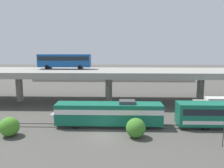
# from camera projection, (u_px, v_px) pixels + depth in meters

# --- Properties ---
(ground_plane) EXTENTS (260.00, 260.00, 0.00)m
(ground_plane) POSITION_uv_depth(u_px,v_px,m) (103.00, 136.00, 31.19)
(ground_plane) COLOR #4C4944
(rail_strip_near) EXTENTS (110.00, 0.12, 0.12)m
(rail_strip_near) POSITION_uv_depth(u_px,v_px,m) (104.00, 128.00, 34.38)
(rail_strip_near) COLOR #59544C
(rail_strip_near) RESTS_ON ground_plane
(rail_strip_far) EXTENTS (110.00, 0.12, 0.12)m
(rail_strip_far) POSITION_uv_depth(u_px,v_px,m) (105.00, 124.00, 35.87)
(rail_strip_far) COLOR #59544C
(rail_strip_far) RESTS_ON ground_plane
(train_locomotive) EXTENTS (17.52, 3.04, 4.18)m
(train_locomotive) POSITION_uv_depth(u_px,v_px,m) (104.00, 113.00, 34.78)
(train_locomotive) COLOR #14664C
(train_locomotive) RESTS_ON ground_plane
(highway_overpass) EXTENTS (96.00, 12.79, 7.24)m
(highway_overpass) POSITION_uv_depth(u_px,v_px,m) (109.00, 73.00, 49.87)
(highway_overpass) COLOR gray
(highway_overpass) RESTS_ON ground_plane
(transit_bus_on_overpass) EXTENTS (12.00, 2.68, 3.40)m
(transit_bus_on_overpass) POSITION_uv_depth(u_px,v_px,m) (64.00, 60.00, 51.54)
(transit_bus_on_overpass) COLOR #14478C
(transit_bus_on_overpass) RESTS_ON highway_overpass
(service_truck_west) EXTENTS (6.80, 2.46, 3.04)m
(service_truck_west) POSITION_uv_depth(u_px,v_px,m) (213.00, 105.00, 41.74)
(service_truck_west) COLOR #9E998C
(service_truck_west) RESTS_ON ground_plane
(pier_parking_lot) EXTENTS (58.22, 10.43, 1.48)m
(pier_parking_lot) POSITION_uv_depth(u_px,v_px,m) (113.00, 78.00, 85.32)
(pier_parking_lot) COLOR gray
(pier_parking_lot) RESTS_ON ground_plane
(parked_car_0) EXTENTS (4.37, 1.92, 1.50)m
(parked_car_0) POSITION_uv_depth(u_px,v_px,m) (95.00, 73.00, 86.43)
(parked_car_0) COLOR #B7B7BC
(parked_car_0) RESTS_ON pier_parking_lot
(parked_car_1) EXTENTS (4.59, 1.85, 1.50)m
(parked_car_1) POSITION_uv_depth(u_px,v_px,m) (53.00, 74.00, 85.38)
(parked_car_1) COLOR silver
(parked_car_1) RESTS_ON pier_parking_lot
(parked_car_2) EXTENTS (4.11, 1.93, 1.50)m
(parked_car_2) POSITION_uv_depth(u_px,v_px,m) (132.00, 74.00, 85.79)
(parked_car_2) COLOR black
(parked_car_2) RESTS_ON pier_parking_lot
(parked_car_3) EXTENTS (4.19, 1.88, 1.50)m
(parked_car_3) POSITION_uv_depth(u_px,v_px,m) (117.00, 73.00, 87.29)
(parked_car_3) COLOR #515459
(parked_car_3) RESTS_ON pier_parking_lot
(parked_car_4) EXTENTS (4.48, 1.94, 1.50)m
(parked_car_4) POSITION_uv_depth(u_px,v_px,m) (146.00, 74.00, 84.13)
(parked_car_4) COLOR #0C4C26
(parked_car_4) RESTS_ON pier_parking_lot
(parked_car_5) EXTENTS (4.56, 1.98, 1.50)m
(parked_car_5) POSITION_uv_depth(u_px,v_px,m) (76.00, 74.00, 85.73)
(parked_car_5) COLOR #9E998C
(parked_car_5) RESTS_ON pier_parking_lot
(parked_car_6) EXTENTS (4.11, 1.98, 1.50)m
(parked_car_6) POSITION_uv_depth(u_px,v_px,m) (145.00, 73.00, 87.22)
(parked_car_6) COLOR maroon
(parked_car_6) RESTS_ON pier_parking_lot
(harbor_water) EXTENTS (140.00, 36.00, 0.01)m
(harbor_water) POSITION_uv_depth(u_px,v_px,m) (114.00, 73.00, 108.12)
(harbor_water) COLOR navy
(harbor_water) RESTS_ON ground_plane
(shrub_left) EXTENTS (2.70, 2.70, 2.70)m
(shrub_left) POSITION_uv_depth(u_px,v_px,m) (9.00, 127.00, 31.04)
(shrub_left) COLOR #448826
(shrub_left) RESTS_ON ground_plane
(shrub_right) EXTENTS (2.70, 2.70, 2.70)m
(shrub_right) POSITION_uv_depth(u_px,v_px,m) (136.00, 128.00, 30.59)
(shrub_right) COLOR #3E7E29
(shrub_right) RESTS_ON ground_plane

